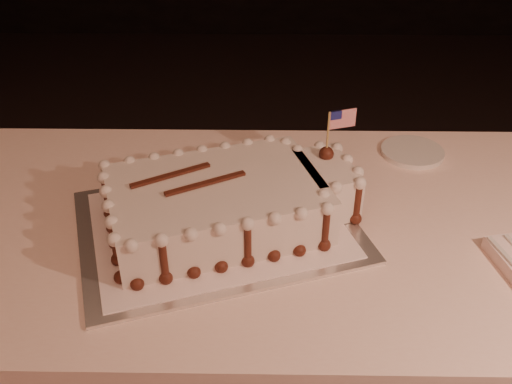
{
  "coord_description": "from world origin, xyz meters",
  "views": [
    {
      "loc": [
        -0.2,
        -0.37,
        1.48
      ],
      "look_at": [
        -0.21,
        0.57,
        0.84
      ],
      "focal_mm": 40.0,
      "sensor_mm": 36.0,
      "label": 1
    }
  ],
  "objects_px": {
    "cake_board": "(218,226)",
    "side_plate": "(412,152)",
    "sheet_cake": "(231,201)",
    "banquet_table": "(341,340)"
  },
  "relations": [
    {
      "from": "banquet_table",
      "to": "side_plate",
      "type": "xyz_separation_m",
      "value": [
        0.18,
        0.28,
        0.38
      ]
    },
    {
      "from": "cake_board",
      "to": "sheet_cake",
      "type": "distance_m",
      "value": 0.06
    },
    {
      "from": "cake_board",
      "to": "side_plate",
      "type": "relative_size",
      "value": 3.58
    },
    {
      "from": "banquet_table",
      "to": "cake_board",
      "type": "distance_m",
      "value": 0.48
    },
    {
      "from": "sheet_cake",
      "to": "cake_board",
      "type": "bearing_deg",
      "value": -161.51
    },
    {
      "from": "banquet_table",
      "to": "cake_board",
      "type": "height_order",
      "value": "cake_board"
    },
    {
      "from": "sheet_cake",
      "to": "side_plate",
      "type": "height_order",
      "value": "sheet_cake"
    },
    {
      "from": "sheet_cake",
      "to": "side_plate",
      "type": "distance_m",
      "value": 0.54
    },
    {
      "from": "side_plate",
      "to": "banquet_table",
      "type": "bearing_deg",
      "value": -122.47
    },
    {
      "from": "banquet_table",
      "to": "side_plate",
      "type": "bearing_deg",
      "value": 57.53
    }
  ]
}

